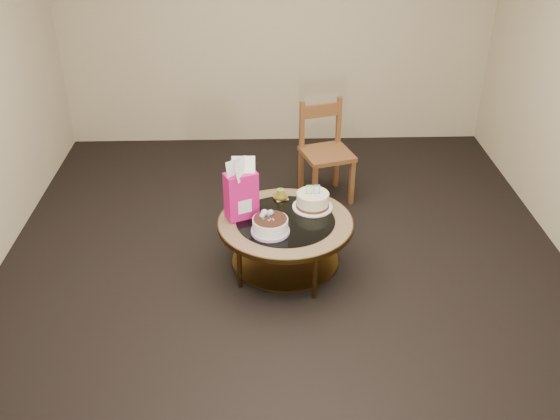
{
  "coord_description": "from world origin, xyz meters",
  "views": [
    {
      "loc": [
        -0.17,
        -3.95,
        2.88
      ],
      "look_at": [
        -0.04,
        0.02,
        0.53
      ],
      "focal_mm": 40.0,
      "sensor_mm": 36.0,
      "label": 1
    }
  ],
  "objects_px": {
    "decorated_cake": "(270,226)",
    "cream_cake": "(313,201)",
    "dining_chair": "(325,151)",
    "gift_bag": "(241,189)",
    "coffee_table": "(285,229)"
  },
  "relations": [
    {
      "from": "coffee_table",
      "to": "gift_bag",
      "type": "bearing_deg",
      "value": 168.71
    },
    {
      "from": "gift_bag",
      "to": "coffee_table",
      "type": "bearing_deg",
      "value": -35.12
    },
    {
      "from": "decorated_cake",
      "to": "coffee_table",
      "type": "bearing_deg",
      "value": 54.88
    },
    {
      "from": "coffee_table",
      "to": "decorated_cake",
      "type": "bearing_deg",
      "value": -125.12
    },
    {
      "from": "decorated_cake",
      "to": "cream_cake",
      "type": "relative_size",
      "value": 0.9
    },
    {
      "from": "gift_bag",
      "to": "dining_chair",
      "type": "relative_size",
      "value": 0.52
    },
    {
      "from": "coffee_table",
      "to": "decorated_cake",
      "type": "relative_size",
      "value": 3.65
    },
    {
      "from": "gift_bag",
      "to": "decorated_cake",
      "type": "bearing_deg",
      "value": -71.95
    },
    {
      "from": "coffee_table",
      "to": "dining_chair",
      "type": "height_order",
      "value": "dining_chair"
    },
    {
      "from": "cream_cake",
      "to": "gift_bag",
      "type": "height_order",
      "value": "gift_bag"
    },
    {
      "from": "gift_bag",
      "to": "dining_chair",
      "type": "distance_m",
      "value": 1.36
    },
    {
      "from": "coffee_table",
      "to": "cream_cake",
      "type": "bearing_deg",
      "value": 39.3
    },
    {
      "from": "decorated_cake",
      "to": "gift_bag",
      "type": "relative_size",
      "value": 0.6
    },
    {
      "from": "dining_chair",
      "to": "decorated_cake",
      "type": "bearing_deg",
      "value": -127.9
    },
    {
      "from": "cream_cake",
      "to": "dining_chair",
      "type": "relative_size",
      "value": 0.34
    }
  ]
}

